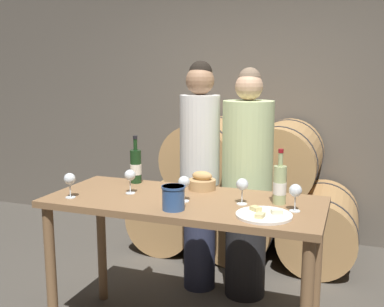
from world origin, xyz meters
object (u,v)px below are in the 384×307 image
object	(u,v)px
tasting_table	(184,220)
wine_glass_far_left	(70,180)
wine_bottle_red	(136,166)
wine_glass_right	(242,185)
wine_bottle_white	(280,185)
wine_glass_far_right	(295,191)
blue_crock	(173,197)
person_right	(247,184)
wine_glass_left	(130,176)
cheese_plate	(264,215)
person_left	(200,173)
bread_basket	(202,182)
wine_glass_center	(184,183)

from	to	relation	value
tasting_table	wine_glass_far_left	world-z (taller)	wine_glass_far_left
wine_bottle_red	wine_glass_right	size ratio (longest dim) A/B	2.14
wine_bottle_white	wine_glass_far_right	xyz separation A→B (m)	(0.10, -0.11, -0.00)
wine_bottle_white	blue_crock	world-z (taller)	wine_bottle_white
person_right	wine_glass_left	bearing A→B (deg)	-128.22
wine_bottle_white	wine_glass_far_right	size ratio (longest dim) A/B	2.11
wine_glass_far_right	tasting_table	bearing A→B (deg)	178.15
cheese_plate	person_left	bearing A→B (deg)	126.69
bread_basket	cheese_plate	xyz separation A→B (m)	(0.48, -0.42, -0.04)
wine_glass_far_left	wine_glass_right	bearing A→B (deg)	12.40
bread_basket	wine_glass_far_right	size ratio (longest dim) A/B	1.16
wine_glass_left	wine_glass_right	bearing A→B (deg)	0.70
wine_bottle_red	cheese_plate	distance (m)	1.06
wine_bottle_red	wine_bottle_white	bearing A→B (deg)	-9.64
wine_bottle_red	bread_basket	xyz separation A→B (m)	(0.48, -0.01, -0.07)
blue_crock	wine_glass_left	bearing A→B (deg)	149.91
wine_glass_center	wine_glass_right	world-z (taller)	same
wine_glass_far_left	wine_glass_far_right	bearing A→B (deg)	8.27
cheese_plate	wine_glass_far_left	xyz separation A→B (m)	(-1.16, -0.04, 0.10)
bread_basket	wine_glass_far_left	bearing A→B (deg)	-145.83
tasting_table	wine_glass_center	distance (m)	0.25
person_right	wine_glass_right	size ratio (longest dim) A/B	11.23
bread_basket	wine_glass_left	world-z (taller)	wine_glass_left
person_right	wine_glass_far_right	distance (m)	0.88
wine_glass_right	blue_crock	bearing A→B (deg)	-144.99
wine_glass_far_left	bread_basket	bearing A→B (deg)	34.17
wine_glass_center	person_left	bearing A→B (deg)	102.54
blue_crock	wine_glass_center	xyz separation A→B (m)	(-0.00, 0.17, 0.04)
person_left	bread_basket	xyz separation A→B (m)	(0.18, -0.47, 0.05)
wine_bottle_red	wine_glass_center	xyz separation A→B (m)	(0.47, -0.31, -0.00)
tasting_table	wine_glass_center	size ratio (longest dim) A/B	10.83
wine_bottle_red	wine_glass_right	world-z (taller)	wine_bottle_red
wine_bottle_red	wine_glass_far_left	xyz separation A→B (m)	(-0.20, -0.47, -0.00)
cheese_plate	wine_bottle_red	bearing A→B (deg)	155.94
tasting_table	cheese_plate	world-z (taller)	cheese_plate
person_right	wine_glass_center	bearing A→B (deg)	-103.95
person_right	wine_bottle_red	xyz separation A→B (m)	(-0.66, -0.46, 0.18)
person_right	wine_glass_far_left	size ratio (longest dim) A/B	11.23
wine_bottle_red	blue_crock	world-z (taller)	wine_bottle_red
person_left	wine_glass_center	bearing A→B (deg)	-77.46
person_left	person_right	xyz separation A→B (m)	(0.36, -0.00, -0.06)
wine_bottle_red	bread_basket	world-z (taller)	wine_bottle_red
wine_bottle_red	wine_glass_far_right	size ratio (longest dim) A/B	2.14
person_left	wine_glass_center	distance (m)	0.80
tasting_table	person_left	xyz separation A→B (m)	(-0.15, 0.72, 0.13)
wine_bottle_white	wine_glass_far_left	world-z (taller)	wine_bottle_white
wine_bottle_white	cheese_plate	xyz separation A→B (m)	(-0.04, -0.26, -0.10)
person_right	wine_bottle_white	size ratio (longest dim) A/B	5.34
person_left	bread_basket	distance (m)	0.51
person_left	wine_glass_center	xyz separation A→B (m)	(0.17, -0.77, 0.11)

